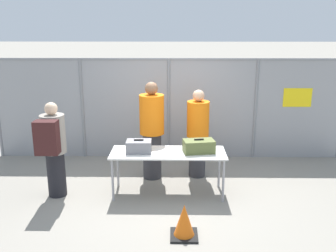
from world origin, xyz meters
The scene contains 10 objects.
ground_plane centered at (0.00, 0.00, 0.00)m, with size 120.00×120.00×0.00m, color gray.
fence_section centered at (0.02, 1.87, 1.13)m, with size 7.49×0.07×2.16m.
inspection_table centered at (0.02, -0.01, 0.70)m, with size 1.93×0.71×0.76m.
suitcase_grey centered at (-0.48, -0.02, 0.86)m, with size 0.42×0.30×0.23m.
suitcase_olive centered at (0.53, -0.01, 0.86)m, with size 0.55×0.37×0.24m.
traveler_hooded centered at (-1.88, -0.15, 0.89)m, with size 0.40×0.62×1.62m.
security_worker_near centered at (-0.30, 0.71, 0.95)m, with size 0.46×0.46×1.84m.
security_worker_far centered at (0.56, 0.80, 0.87)m, with size 0.42×0.42×1.68m.
utility_trailer centered at (0.87, 3.26, 0.40)m, with size 3.42×2.10×0.68m.
traffic_cone centered at (0.25, -1.37, 0.22)m, with size 0.38×0.38×0.48m.
Camera 1 is at (0.10, -5.97, 2.83)m, focal length 40.00 mm.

